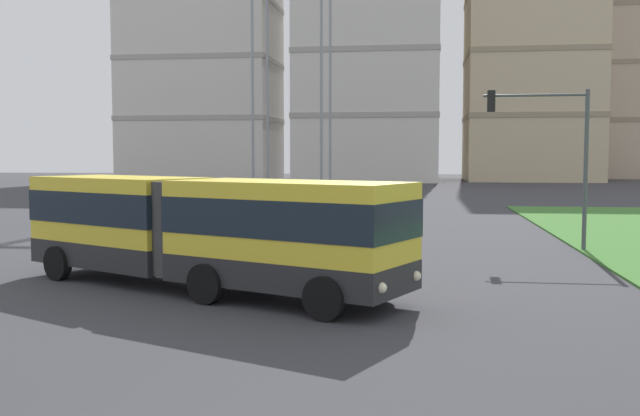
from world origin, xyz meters
name	(u,v)px	position (x,y,z in m)	size (l,w,h in m)	color
articulated_bus	(203,229)	(-3.40, 12.46, 1.65)	(11.68, 7.36, 3.00)	yellow
traffic_light_far_right	(552,141)	(7.23, 22.00, 4.17)	(3.88, 0.28, 6.07)	#474C51
apartment_tower_west	(202,36)	(-30.00, 98.27, 21.12)	(21.80, 15.54, 42.19)	silver
apartment_tower_westcentre	(370,31)	(-5.06, 96.29, 21.02)	(19.34, 20.11, 42.00)	silver
apartment_tower_centre	(531,28)	(17.33, 98.78, 21.24)	(17.76, 16.72, 42.43)	beige
apartment_tower_eastcentre	(574,17)	(26.06, 114.47, 25.49)	(19.84, 17.32, 50.93)	#C6B299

